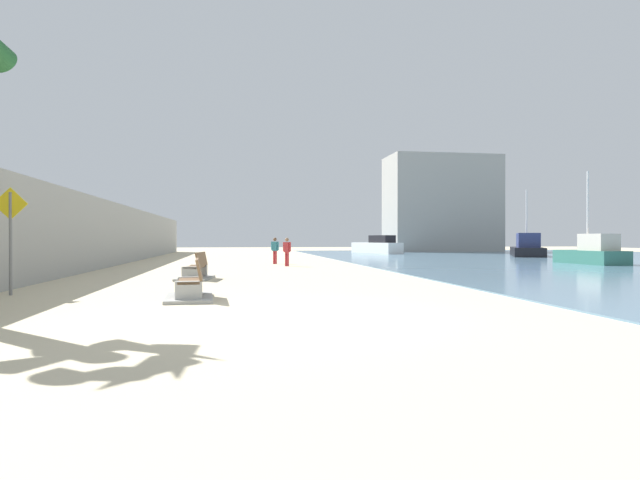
{
  "coord_description": "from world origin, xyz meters",
  "views": [
    {
      "loc": [
        -0.78,
        -10.16,
        1.47
      ],
      "look_at": [
        3.39,
        15.83,
        1.39
      ],
      "focal_mm": 29.87,
      "sensor_mm": 36.0,
      "label": 1
    }
  ],
  "objects_px": {
    "person_walking": "(287,250)",
    "pedestrian_sign": "(10,228)",
    "person_standing": "(275,249)",
    "bench_near": "(191,290)",
    "bench_far": "(196,273)",
    "boat_outer": "(527,248)",
    "boat_far_left": "(377,246)",
    "boat_distant": "(593,253)"
  },
  "relations": [
    {
      "from": "person_walking",
      "to": "pedestrian_sign",
      "type": "xyz_separation_m",
      "value": [
        -8.46,
        -13.17,
        0.88
      ]
    },
    {
      "from": "person_standing",
      "to": "pedestrian_sign",
      "type": "relative_size",
      "value": 0.55
    },
    {
      "from": "bench_near",
      "to": "pedestrian_sign",
      "type": "bearing_deg",
      "value": 160.24
    },
    {
      "from": "bench_near",
      "to": "pedestrian_sign",
      "type": "xyz_separation_m",
      "value": [
        -4.68,
        1.68,
        1.5
      ]
    },
    {
      "from": "bench_far",
      "to": "bench_near",
      "type": "bearing_deg",
      "value": -87.05
    },
    {
      "from": "person_walking",
      "to": "bench_far",
      "type": "bearing_deg",
      "value": -115.99
    },
    {
      "from": "boat_outer",
      "to": "boat_far_left",
      "type": "distance_m",
      "value": 13.85
    },
    {
      "from": "bench_near",
      "to": "person_walking",
      "type": "height_order",
      "value": "person_walking"
    },
    {
      "from": "person_walking",
      "to": "person_standing",
      "type": "height_order",
      "value": "person_standing"
    },
    {
      "from": "bench_far",
      "to": "person_standing",
      "type": "relative_size",
      "value": 1.46
    },
    {
      "from": "pedestrian_sign",
      "to": "bench_near",
      "type": "bearing_deg",
      "value": -19.76
    },
    {
      "from": "person_walking",
      "to": "person_standing",
      "type": "distance_m",
      "value": 2.56
    },
    {
      "from": "pedestrian_sign",
      "to": "boat_far_left",
      "type": "bearing_deg",
      "value": 60.98
    },
    {
      "from": "bench_near",
      "to": "person_standing",
      "type": "bearing_deg",
      "value": 79.13
    },
    {
      "from": "person_walking",
      "to": "boat_far_left",
      "type": "xyz_separation_m",
      "value": [
        10.79,
        21.53,
        -0.16
      ]
    },
    {
      "from": "bench_far",
      "to": "pedestrian_sign",
      "type": "bearing_deg",
      "value": -132.56
    },
    {
      "from": "person_standing",
      "to": "boat_distant",
      "type": "relative_size",
      "value": 0.29
    },
    {
      "from": "person_walking",
      "to": "boat_outer",
      "type": "bearing_deg",
      "value": 29.8
    },
    {
      "from": "person_standing",
      "to": "boat_distant",
      "type": "distance_m",
      "value": 17.88
    },
    {
      "from": "person_walking",
      "to": "boat_distant",
      "type": "relative_size",
      "value": 0.29
    },
    {
      "from": "person_walking",
      "to": "boat_outer",
      "type": "relative_size",
      "value": 0.2
    },
    {
      "from": "person_walking",
      "to": "boat_outer",
      "type": "distance_m",
      "value": 23.86
    },
    {
      "from": "boat_distant",
      "to": "person_walking",
      "type": "bearing_deg",
      "value": 176.46
    },
    {
      "from": "boat_outer",
      "to": "boat_far_left",
      "type": "height_order",
      "value": "boat_outer"
    },
    {
      "from": "boat_distant",
      "to": "bench_near",
      "type": "bearing_deg",
      "value": -146.51
    },
    {
      "from": "person_standing",
      "to": "boat_distant",
      "type": "bearing_deg",
      "value": -11.54
    },
    {
      "from": "bench_near",
      "to": "boat_outer",
      "type": "xyz_separation_m",
      "value": [
        24.48,
        26.7,
        0.48
      ]
    },
    {
      "from": "boat_outer",
      "to": "person_walking",
      "type": "bearing_deg",
      "value": -150.2
    },
    {
      "from": "boat_far_left",
      "to": "pedestrian_sign",
      "type": "bearing_deg",
      "value": -119.02
    },
    {
      "from": "boat_distant",
      "to": "boat_far_left",
      "type": "bearing_deg",
      "value": 105.54
    },
    {
      "from": "boat_far_left",
      "to": "pedestrian_sign",
      "type": "xyz_separation_m",
      "value": [
        -19.25,
        -34.7,
        1.03
      ]
    },
    {
      "from": "boat_far_left",
      "to": "boat_distant",
      "type": "xyz_separation_m",
      "value": [
        6.28,
        -22.59,
        -0.03
      ]
    },
    {
      "from": "bench_far",
      "to": "person_standing",
      "type": "height_order",
      "value": "person_standing"
    },
    {
      "from": "person_walking",
      "to": "pedestrian_sign",
      "type": "height_order",
      "value": "pedestrian_sign"
    },
    {
      "from": "boat_outer",
      "to": "pedestrian_sign",
      "type": "distance_m",
      "value": 38.44
    },
    {
      "from": "person_walking",
      "to": "boat_distant",
      "type": "xyz_separation_m",
      "value": [
        17.07,
        -1.06,
        -0.19
      ]
    },
    {
      "from": "bench_far",
      "to": "pedestrian_sign",
      "type": "relative_size",
      "value": 0.8
    },
    {
      "from": "bench_near",
      "to": "person_walking",
      "type": "relative_size",
      "value": 1.43
    },
    {
      "from": "bench_far",
      "to": "boat_far_left",
      "type": "bearing_deg",
      "value": 63.56
    },
    {
      "from": "boat_distant",
      "to": "person_standing",
      "type": "bearing_deg",
      "value": 168.46
    },
    {
      "from": "boat_far_left",
      "to": "boat_distant",
      "type": "height_order",
      "value": "boat_distant"
    },
    {
      "from": "person_walking",
      "to": "pedestrian_sign",
      "type": "relative_size",
      "value": 0.54
    }
  ]
}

